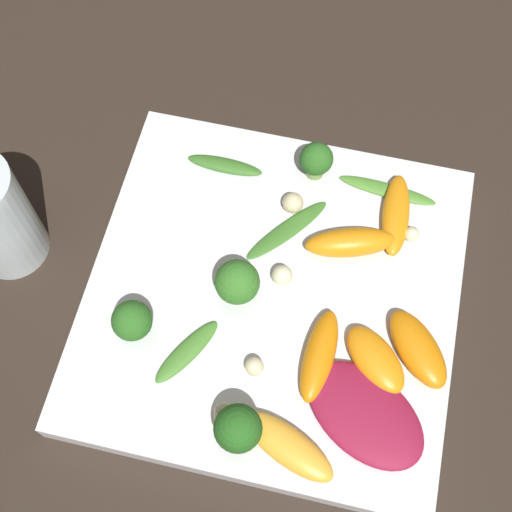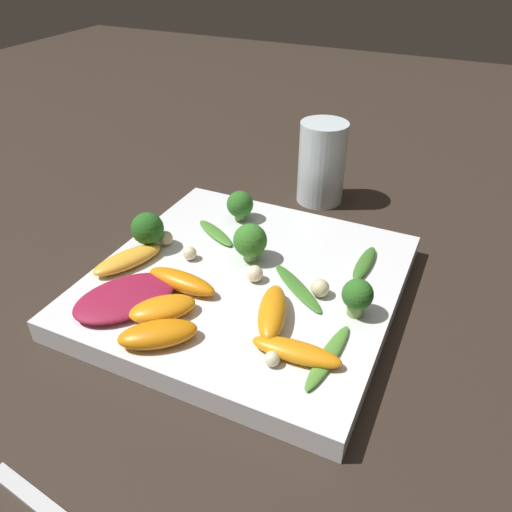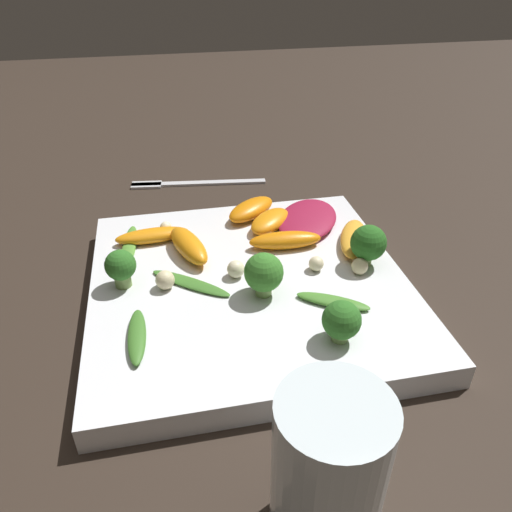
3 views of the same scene
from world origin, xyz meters
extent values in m
plane|color=#2D231C|center=(0.00, 0.00, 0.00)|extent=(2.40, 2.40, 0.00)
cube|color=white|center=(0.00, 0.00, 0.01)|extent=(0.31, 0.31, 0.02)
cylinder|color=silver|center=(0.24, 0.00, 0.06)|extent=(0.06, 0.06, 0.11)
cube|color=silver|center=(-0.28, -0.02, 0.00)|extent=(0.03, 0.19, 0.01)
cube|color=silver|center=(-0.29, -0.10, 0.00)|extent=(0.03, 0.05, 0.01)
ellipsoid|color=maroon|center=(-0.09, 0.09, 0.03)|extent=(0.12, 0.11, 0.01)
ellipsoid|color=orange|center=(-0.05, 0.05, 0.03)|extent=(0.03, 0.08, 0.02)
ellipsoid|color=orange|center=(-0.12, 0.03, 0.03)|extent=(0.07, 0.07, 0.02)
ellipsoid|color=orange|center=(-0.06, -0.05, 0.04)|extent=(0.08, 0.05, 0.02)
ellipsoid|color=orange|center=(-0.09, 0.04, 0.03)|extent=(0.07, 0.07, 0.02)
ellipsoid|color=orange|center=(-0.09, -0.09, 0.03)|extent=(0.03, 0.08, 0.01)
ellipsoid|color=#FCAD33|center=(-0.04, 0.12, 0.03)|extent=(0.08, 0.06, 0.02)
cylinder|color=#84AD5B|center=(0.03, 0.01, 0.03)|extent=(0.02, 0.02, 0.01)
sphere|color=#387A28|center=(0.03, 0.01, 0.05)|extent=(0.04, 0.04, 0.04)
cylinder|color=#84AD5B|center=(0.10, 0.06, 0.03)|extent=(0.01, 0.01, 0.01)
sphere|color=#2D6B23|center=(0.10, 0.06, 0.05)|extent=(0.03, 0.03, 0.03)
cylinder|color=#7A9E51|center=(0.00, 0.12, 0.03)|extent=(0.01, 0.01, 0.02)
sphere|color=#26601E|center=(0.00, 0.12, 0.05)|extent=(0.04, 0.04, 0.04)
cylinder|color=#7A9E51|center=(-0.01, -0.12, 0.03)|extent=(0.02, 0.02, 0.02)
sphere|color=#2D6B23|center=(-0.01, -0.12, 0.05)|extent=(0.03, 0.03, 0.03)
ellipsoid|color=#3D7528|center=(0.00, -0.06, 0.03)|extent=(0.07, 0.08, 0.00)
ellipsoid|color=#518E33|center=(-0.08, -0.12, 0.03)|extent=(0.09, 0.02, 0.01)
ellipsoid|color=#3D7528|center=(0.07, -0.11, 0.03)|extent=(0.07, 0.02, 0.01)
ellipsoid|color=#47842D|center=(0.06, 0.07, 0.03)|extent=(0.05, 0.07, 0.01)
sphere|color=beige|center=(0.00, 0.07, 0.03)|extent=(0.02, 0.02, 0.02)
sphere|color=beige|center=(-0.01, -0.01, 0.03)|extent=(0.02, 0.02, 0.02)
sphere|color=beige|center=(0.01, 0.11, 0.03)|extent=(0.02, 0.02, 0.02)
sphere|color=beige|center=(-0.10, -0.08, 0.03)|extent=(0.01, 0.01, 0.01)
sphere|color=beige|center=(0.00, -0.08, 0.03)|extent=(0.02, 0.02, 0.02)
camera|label=1|loc=(-0.04, 0.22, 0.58)|focal=50.00mm
camera|label=2|loc=(-0.38, -0.19, 0.34)|focal=35.00mm
camera|label=3|loc=(0.39, -0.07, 0.31)|focal=35.00mm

